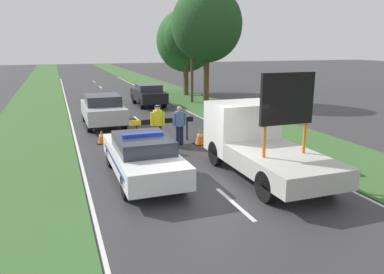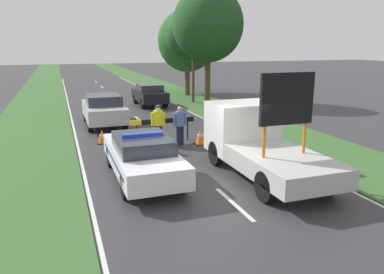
% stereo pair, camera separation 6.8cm
% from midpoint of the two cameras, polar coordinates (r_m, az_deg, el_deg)
% --- Properties ---
extents(ground_plane, '(160.00, 160.00, 0.00)m').
position_cam_midpoint_polar(ground_plane, '(11.33, 3.23, -7.21)').
color(ground_plane, '#333335').
extents(lane_markings, '(7.21, 54.97, 0.01)m').
position_cam_midpoint_polar(lane_markings, '(22.85, -8.87, 3.39)').
color(lane_markings, silver).
rests_on(lane_markings, ground).
extents(grass_verge_left, '(3.85, 120.00, 0.03)m').
position_cam_midpoint_polar(grass_verge_left, '(30.05, -22.26, 5.02)').
color(grass_verge_left, '#38602D').
rests_on(grass_verge_left, ground).
extents(grass_verge_right, '(3.85, 120.00, 0.03)m').
position_cam_midpoint_polar(grass_verge_right, '(31.55, -1.51, 6.41)').
color(grass_verge_right, '#38602D').
rests_on(grass_verge_right, ground).
extents(police_car, '(1.80, 4.89, 1.48)m').
position_cam_midpoint_polar(police_car, '(11.73, -7.43, -2.82)').
color(police_car, white).
rests_on(police_car, ground).
extents(work_truck, '(2.20, 5.27, 3.34)m').
position_cam_midpoint_polar(work_truck, '(12.28, 10.17, -0.60)').
color(work_truck, white).
rests_on(work_truck, ground).
extents(road_barrier, '(2.80, 0.08, 1.02)m').
position_cam_midpoint_polar(road_barrier, '(16.06, -4.35, 2.19)').
color(road_barrier, black).
rests_on(road_barrier, ground).
extents(police_officer, '(0.60, 0.38, 1.68)m').
position_cam_midpoint_polar(police_officer, '(15.53, -5.06, 2.37)').
color(police_officer, '#191E38').
rests_on(police_officer, ground).
extents(pedestrian_civilian, '(0.59, 0.37, 1.64)m').
position_cam_midpoint_polar(pedestrian_civilian, '(15.48, -1.72, 2.23)').
color(pedestrian_civilian, '#191E38').
rests_on(pedestrian_civilian, ground).
extents(traffic_cone_near_police, '(0.49, 0.49, 0.68)m').
position_cam_midpoint_polar(traffic_cone_near_police, '(15.71, 1.40, 0.07)').
color(traffic_cone_near_police, black).
rests_on(traffic_cone_near_police, ground).
extents(traffic_cone_centre_front, '(0.43, 0.43, 0.59)m').
position_cam_midpoint_polar(traffic_cone_centre_front, '(16.31, -13.41, 0.06)').
color(traffic_cone_centre_front, black).
rests_on(traffic_cone_centre_front, ground).
extents(traffic_cone_near_truck, '(0.45, 0.45, 0.62)m').
position_cam_midpoint_polar(traffic_cone_near_truck, '(14.30, -2.68, -1.44)').
color(traffic_cone_near_truck, black).
rests_on(traffic_cone_near_truck, ground).
extents(traffic_cone_behind_barrier, '(0.48, 0.48, 0.67)m').
position_cam_midpoint_polar(traffic_cone_behind_barrier, '(14.57, 3.96, -1.07)').
color(traffic_cone_behind_barrier, black).
rests_on(traffic_cone_behind_barrier, ground).
extents(traffic_cone_lane_edge, '(0.35, 0.35, 0.48)m').
position_cam_midpoint_polar(traffic_cone_lane_edge, '(14.90, 6.43, -1.15)').
color(traffic_cone_lane_edge, black).
rests_on(traffic_cone_lane_edge, ground).
extents(queued_car_sedan_silver, '(1.90, 4.47, 1.60)m').
position_cam_midpoint_polar(queued_car_sedan_silver, '(20.00, -13.20, 4.14)').
color(queued_car_sedan_silver, '#B2B2B7').
rests_on(queued_car_sedan_silver, ground).
extents(queued_car_sedan_black, '(1.75, 4.07, 1.47)m').
position_cam_midpoint_polar(queued_car_sedan_black, '(26.18, -6.42, 6.49)').
color(queued_car_sedan_black, black).
rests_on(queued_car_sedan_black, ground).
extents(roadside_tree_near_left, '(5.05, 5.05, 8.15)m').
position_cam_midpoint_polar(roadside_tree_near_left, '(27.68, 2.51, 16.72)').
color(roadside_tree_near_left, '#4C3823').
rests_on(roadside_tree_near_left, ground).
extents(roadside_tree_near_right, '(3.59, 3.59, 6.62)m').
position_cam_midpoint_polar(roadside_tree_near_right, '(31.30, -0.65, 14.96)').
color(roadside_tree_near_right, '#4C3823').
rests_on(roadside_tree_near_right, ground).
extents(roadside_tree_mid_left, '(4.97, 4.97, 7.06)m').
position_cam_midpoint_polar(roadside_tree_mid_left, '(32.72, -0.68, 14.43)').
color(roadside_tree_mid_left, '#4C3823').
rests_on(roadside_tree_mid_left, ground).
extents(utility_pole, '(1.20, 0.20, 6.95)m').
position_cam_midpoint_polar(utility_pole, '(27.24, 0.26, 12.79)').
color(utility_pole, '#473828').
rests_on(utility_pole, ground).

